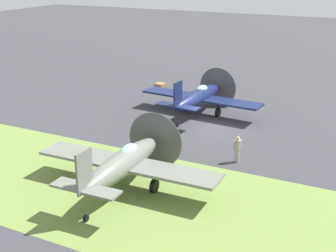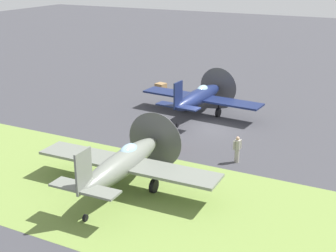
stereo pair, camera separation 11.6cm
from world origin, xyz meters
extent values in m
plane|color=#38383D|center=(0.00, 0.00, 0.00)|extent=(160.00, 160.00, 0.00)
cube|color=olive|center=(0.00, -12.04, 0.00)|extent=(120.00, 11.00, 0.01)
ellipsoid|color=#141E47|center=(-1.76, 2.43, 1.57)|extent=(1.88, 7.42, 1.34)
cube|color=#141E47|center=(-1.72, 2.86, 1.40)|extent=(10.47, 2.60, 0.15)
cube|color=#141E47|center=(-2.00, -0.91, 2.54)|extent=(0.20, 1.19, 2.05)
cube|color=#141E47|center=(-2.00, -0.91, 1.67)|extent=(3.52, 1.23, 0.11)
cone|color=#B7B24C|center=(-1.46, 6.36, 1.57)|extent=(0.75, 0.80, 0.69)
cylinder|color=#4C4C51|center=(-1.48, 6.14, 1.57)|extent=(3.45, 0.30, 3.45)
ellipsoid|color=#8CB2C6|center=(-1.71, 3.07, 2.03)|extent=(0.87, 1.56, 0.76)
cylinder|color=black|center=(-3.28, 3.08, 0.37)|extent=(0.29, 0.75, 0.73)
cylinder|color=black|center=(-3.28, 3.08, 0.89)|extent=(0.13, 0.13, 1.04)
cylinder|color=black|center=(-0.15, 2.85, 0.37)|extent=(0.29, 0.75, 0.73)
cylinder|color=black|center=(-0.15, 2.85, 0.89)|extent=(0.13, 0.13, 1.04)
cylinder|color=black|center=(-2.01, -1.02, 0.17)|extent=(0.15, 0.35, 0.35)
ellipsoid|color=slate|center=(-0.13, -11.75, 1.63)|extent=(1.55, 7.66, 1.39)
cube|color=slate|center=(-0.14, -11.31, 1.46)|extent=(10.82, 2.13, 0.16)
cube|color=slate|center=(-0.06, -15.24, 2.64)|extent=(0.14, 1.24, 2.13)
cube|color=slate|center=(-0.06, -15.24, 1.74)|extent=(3.61, 1.09, 0.11)
cone|color=#B7B24C|center=(-0.22, -7.66, 1.63)|extent=(0.73, 0.80, 0.72)
cylinder|color=#4C4C51|center=(-0.21, -7.88, 1.63)|extent=(3.59, 0.12, 3.59)
ellipsoid|color=#8CB2C6|center=(-0.15, -11.08, 2.12)|extent=(0.82, 1.59, 0.79)
cylinder|color=black|center=(-1.77, -11.23, 0.38)|extent=(0.26, 0.77, 0.76)
cylinder|color=black|center=(-1.77, -11.23, 0.92)|extent=(0.13, 0.13, 1.08)
cylinder|color=black|center=(1.48, -11.16, 0.38)|extent=(0.26, 0.77, 0.76)
cylinder|color=black|center=(1.48, -11.16, 0.92)|extent=(0.13, 0.13, 1.08)
cylinder|color=black|center=(-0.06, -15.35, 0.18)|extent=(0.14, 0.36, 0.36)
cylinder|color=#9E998E|center=(4.21, -5.19, 0.44)|extent=(0.30, 0.30, 0.88)
cylinder|color=#9E998E|center=(4.21, -5.19, 1.19)|extent=(0.38, 0.38, 0.62)
sphere|color=tan|center=(4.21, -5.19, 1.61)|extent=(0.23, 0.23, 0.23)
cylinder|color=#9E998E|center=(4.36, -4.98, 1.19)|extent=(0.11, 0.11, 0.59)
cylinder|color=#9E998E|center=(4.05, -5.40, 1.19)|extent=(0.11, 0.11, 0.59)
cylinder|color=maroon|center=(-0.38, -5.03, 0.45)|extent=(0.60, 0.60, 0.90)
cube|color=olive|center=(-8.32, 8.25, 0.32)|extent=(1.04, 1.04, 0.64)
camera|label=1|loc=(12.51, -31.37, 12.06)|focal=49.83mm
camera|label=2|loc=(12.62, -31.32, 12.06)|focal=49.83mm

